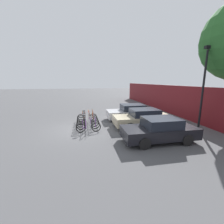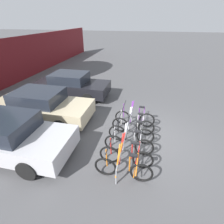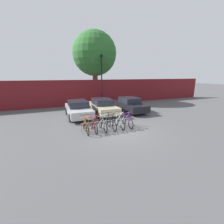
# 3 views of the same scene
# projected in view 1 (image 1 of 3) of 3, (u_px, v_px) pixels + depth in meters

# --- Properties ---
(ground_plane) EXTENTS (120.00, 120.00, 0.00)m
(ground_plane) POSITION_uv_depth(u_px,v_px,m) (81.00, 129.00, 11.01)
(ground_plane) COLOR #4C4C4F
(hoarding_wall) EXTENTS (36.00, 0.16, 3.01)m
(hoarding_wall) POSITION_uv_depth(u_px,v_px,m) (196.00, 105.00, 12.49)
(hoarding_wall) COLOR maroon
(hoarding_wall) RESTS_ON ground
(bike_rack) EXTENTS (3.48, 0.04, 0.57)m
(bike_rack) POSITION_uv_depth(u_px,v_px,m) (90.00, 120.00, 11.68)
(bike_rack) COLOR gray
(bike_rack) RESTS_ON ground
(bicycle_orange) EXTENTS (0.68, 1.71, 1.05)m
(bicycle_orange) POSITION_uv_depth(u_px,v_px,m) (87.00, 117.00, 13.09)
(bicycle_orange) COLOR black
(bicycle_orange) RESTS_ON ground
(bicycle_red) EXTENTS (0.68, 1.71, 1.05)m
(bicycle_red) POSITION_uv_depth(u_px,v_px,m) (87.00, 118.00, 12.58)
(bicycle_red) COLOR black
(bicycle_red) RESTS_ON ground
(bicycle_silver) EXTENTS (0.68, 1.71, 1.05)m
(bicycle_silver) POSITION_uv_depth(u_px,v_px,m) (88.00, 120.00, 12.00)
(bicycle_silver) COLOR black
(bicycle_silver) RESTS_ON ground
(bicycle_black) EXTENTS (0.68, 1.71, 1.05)m
(bicycle_black) POSITION_uv_depth(u_px,v_px,m) (88.00, 122.00, 11.40)
(bicycle_black) COLOR black
(bicycle_black) RESTS_ON ground
(bicycle_white) EXTENTS (0.68, 1.71, 1.05)m
(bicycle_white) POSITION_uv_depth(u_px,v_px,m) (88.00, 124.00, 10.84)
(bicycle_white) COLOR black
(bicycle_white) RESTS_ON ground
(bicycle_purple) EXTENTS (0.68, 1.71, 1.05)m
(bicycle_purple) POSITION_uv_depth(u_px,v_px,m) (88.00, 127.00, 10.26)
(bicycle_purple) COLOR black
(bicycle_purple) RESTS_ON ground
(car_silver) EXTENTS (1.91, 4.35, 1.40)m
(car_silver) POSITION_uv_depth(u_px,v_px,m) (132.00, 112.00, 13.54)
(car_silver) COLOR #B7B7BC
(car_silver) RESTS_ON ground
(car_beige) EXTENTS (1.91, 4.41, 1.40)m
(car_beige) POSITION_uv_depth(u_px,v_px,m) (143.00, 118.00, 11.36)
(car_beige) COLOR #C1B28E
(car_beige) RESTS_ON ground
(car_black) EXTENTS (1.91, 4.27, 1.40)m
(car_black) POSITION_uv_depth(u_px,v_px,m) (159.00, 130.00, 8.63)
(car_black) COLOR black
(car_black) RESTS_ON ground
(lamp_post) EXTENTS (0.24, 0.44, 5.74)m
(lamp_post) POSITION_uv_depth(u_px,v_px,m) (204.00, 84.00, 10.39)
(lamp_post) COLOR black
(lamp_post) RESTS_ON ground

